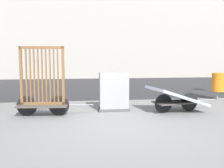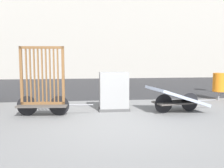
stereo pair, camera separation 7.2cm
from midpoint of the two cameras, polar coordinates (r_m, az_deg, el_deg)
The scene contains 6 objects.
ground_plane at distance 6.22m, azimuth 1.73°, elevation -9.17°, with size 60.00×60.00×0.00m, color slate.
road_strip at distance 14.20m, azimuth -3.00°, elevation -0.42°, with size 56.00×9.17×0.01m.
bike_cart_with_bedframe at distance 7.38m, azimuth -14.52°, elevation -1.51°, with size 2.08×0.72×1.90m.
bike_cart_with_mattress at distance 7.86m, azimuth 14.25°, elevation -2.94°, with size 2.22×1.39×0.76m.
utility_cabinet at distance 7.86m, azimuth 0.68°, elevation -1.93°, with size 0.91×0.49×1.16m.
trash_bin at distance 10.51m, azimuth 22.47°, elevation 0.33°, with size 0.46×0.46×1.00m.
Camera 2 is at (-0.83, -5.94, 1.66)m, focal length 42.00 mm.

